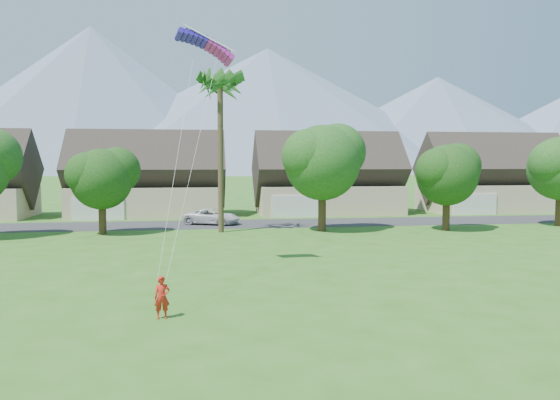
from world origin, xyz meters
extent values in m
plane|color=#2D6019|center=(0.00, 0.00, 0.00)|extent=(500.00, 500.00, 0.00)
cube|color=#2D2D30|center=(0.00, 34.00, 0.01)|extent=(90.00, 7.00, 0.01)
imported|color=red|center=(-4.94, 4.97, 0.76)|extent=(0.59, 0.43, 1.51)
imported|color=silver|center=(-2.61, 34.00, 0.69)|extent=(5.45, 4.15, 1.38)
cone|color=slate|center=(-55.00, 260.00, 35.00)|extent=(190.00, 190.00, 70.00)
cone|color=slate|center=(30.00, 260.00, 31.00)|extent=(240.00, 240.00, 62.00)
cone|color=slate|center=(120.00, 260.00, 25.00)|extent=(200.00, 200.00, 50.00)
cube|color=beige|center=(-9.00, 43.00, 1.50)|extent=(15.00, 8.00, 3.00)
cube|color=#382D28|center=(-9.00, 43.00, 4.79)|extent=(15.75, 8.15, 8.15)
cube|color=silver|center=(-13.20, 38.94, 1.10)|extent=(4.80, 0.12, 2.20)
cube|color=beige|center=(10.00, 43.00, 1.50)|extent=(15.00, 8.00, 3.00)
cube|color=#382D28|center=(10.00, 43.00, 4.79)|extent=(15.75, 8.15, 8.15)
cube|color=silver|center=(5.80, 38.94, 1.10)|extent=(4.80, 0.12, 2.20)
cube|color=beige|center=(29.00, 43.00, 1.50)|extent=(15.00, 8.00, 3.00)
cube|color=#382D28|center=(29.00, 43.00, 4.79)|extent=(15.75, 8.15, 8.15)
cube|color=silver|center=(24.80, 38.94, 1.10)|extent=(4.80, 0.12, 2.20)
cylinder|color=#47301C|center=(-11.00, 28.50, 1.09)|extent=(0.56, 0.56, 2.18)
sphere|color=#214916|center=(-11.00, 28.50, 4.22)|extent=(4.62, 4.62, 4.62)
cylinder|color=#47301C|center=(6.00, 28.00, 1.41)|extent=(0.62, 0.62, 2.82)
sphere|color=#214916|center=(6.00, 28.00, 5.46)|extent=(5.98, 5.98, 5.98)
cylinder|color=#47301C|center=(16.00, 27.00, 1.15)|extent=(0.58, 0.58, 2.30)
sphere|color=#214916|center=(16.00, 27.00, 4.46)|extent=(4.90, 4.90, 4.90)
cylinder|color=#47301C|center=(27.00, 28.50, 1.28)|extent=(0.60, 0.60, 2.56)
sphere|color=#214916|center=(27.00, 28.50, 4.96)|extent=(5.44, 5.44, 5.44)
cylinder|color=#4C3D26|center=(-2.00, 28.50, 6.00)|extent=(0.44, 0.44, 12.00)
sphere|color=#286021|center=(-2.00, 28.50, 12.30)|extent=(3.00, 3.00, 3.00)
cube|color=#3219BC|center=(-3.94, 13.69, 11.46)|extent=(1.61, 1.20, 0.50)
cube|color=#BB239F|center=(-2.45, 13.69, 11.46)|extent=(1.61, 1.20, 0.50)
camera|label=1|loc=(-3.53, -14.35, 5.52)|focal=35.00mm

